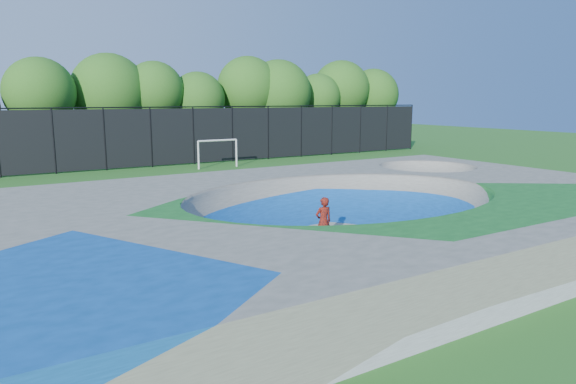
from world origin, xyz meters
The scene contains 7 objects.
ground centered at (0.00, 0.00, 0.00)m, with size 120.00×120.00×0.00m, color #215E1A.
skate_deck centered at (0.00, 0.00, 0.75)m, with size 22.00×14.00×1.50m, color gray.
skater centered at (-1.20, -0.46, 0.78)m, with size 0.57×0.37×1.55m, color red.
skateboard centered at (-1.20, -0.46, 0.03)m, with size 0.78×0.22×0.05m, color black.
soccer_goal centered at (3.64, 18.36, 1.31)m, with size 2.87×0.12×1.89m.
fence centered at (0.00, 21.00, 2.10)m, with size 48.09×0.09×4.04m.
treeline centered at (-0.44, 25.85, 5.09)m, with size 52.66×7.17×8.46m.
Camera 1 is at (-10.30, -13.07, 4.53)m, focal length 32.00 mm.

